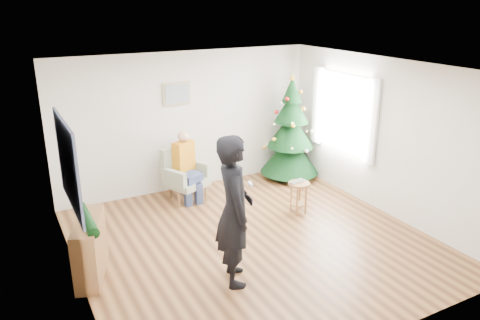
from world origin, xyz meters
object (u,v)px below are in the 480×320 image
stool (298,197)px  armchair (185,180)px  christmas_tree (291,132)px  standing_man (234,211)px  console (90,248)px

stool → armchair: armchair is taller
stool → armchair: size_ratio=0.56×
christmas_tree → standing_man: 3.88m
stool → armchair: (-1.48, 1.47, 0.07)m
armchair → console: armchair is taller
stool → standing_man: size_ratio=0.28×
christmas_tree → stool: christmas_tree is taller
console → stool: bearing=24.2°
christmas_tree → stool: (-0.82, -1.50, -0.68)m
christmas_tree → console: christmas_tree is taller
armchair → christmas_tree: bearing=-23.2°
armchair → stool: bearing=-68.8°
standing_man → console: 1.97m
armchair → console: bearing=-162.7°
christmas_tree → console: 4.72m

